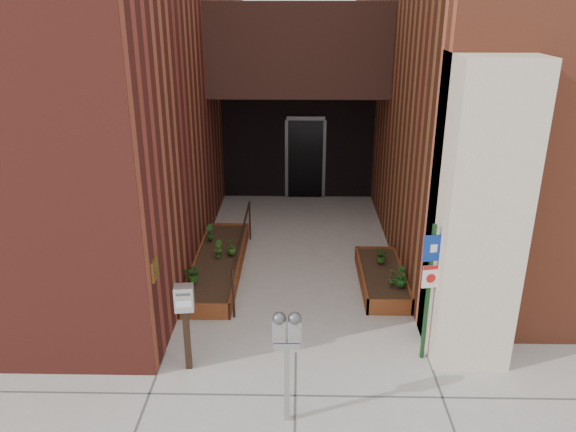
{
  "coord_description": "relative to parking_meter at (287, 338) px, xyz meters",
  "views": [
    {
      "loc": [
        0.03,
        -7.23,
        5.06
      ],
      "look_at": [
        -0.15,
        1.8,
        1.54
      ],
      "focal_mm": 35.0,
      "sensor_mm": 36.0,
      "label": 1
    }
  ],
  "objects": [
    {
      "name": "shrub_left_d",
      "position": [
        -1.72,
        5.0,
        -0.74
      ],
      "size": [
        0.26,
        0.26,
        0.36
      ],
      "primitive_type": "imported",
      "rotation": [
        0.0,
        0.0,
        5.66
      ],
      "color": "#1C621D",
      "rests_on": "planter_left"
    },
    {
      "name": "planter_left",
      "position": [
        -1.45,
        4.16,
        -1.09
      ],
      "size": [
        0.9,
        3.6,
        0.3
      ],
      "color": "brown",
      "rests_on": "ground"
    },
    {
      "name": "shrub_right_c",
      "position": [
        1.74,
        4.01,
        -0.77
      ],
      "size": [
        0.31,
        0.31,
        0.31
      ],
      "primitive_type": "imported",
      "rotation": [
        0.0,
        0.0,
        4.59
      ],
      "color": "#255317",
      "rests_on": "planter_right"
    },
    {
      "name": "parking_meter",
      "position": [
        0.0,
        0.0,
        0.0
      ],
      "size": [
        0.35,
        0.16,
        1.58
      ],
      "color": "#969799",
      "rests_on": "ground"
    },
    {
      "name": "payment_dropbox",
      "position": [
        -1.46,
        1.06,
        -0.25
      ],
      "size": [
        0.29,
        0.23,
        1.35
      ],
      "color": "black",
      "rests_on": "ground"
    },
    {
      "name": "shrub_right_a",
      "position": [
        1.95,
        3.06,
        -0.74
      ],
      "size": [
        0.29,
        0.29,
        0.37
      ],
      "primitive_type": "imported",
      "rotation": [
        0.0,
        0.0,
        1.01
      ],
      "color": "#164F18",
      "rests_on": "planter_right"
    },
    {
      "name": "shrub_left_b",
      "position": [
        -1.45,
        4.22,
        -0.76
      ],
      "size": [
        0.24,
        0.24,
        0.33
      ],
      "primitive_type": "imported",
      "rotation": [
        0.0,
        0.0,
        2.01
      ],
      "color": "#2C5E1B",
      "rests_on": "planter_left"
    },
    {
      "name": "shrub_right_b",
      "position": [
        1.8,
        3.09,
        -0.76
      ],
      "size": [
        0.25,
        0.25,
        0.33
      ],
      "primitive_type": "imported",
      "rotation": [
        0.0,
        0.0,
        2.4
      ],
      "color": "#245819",
      "rests_on": "planter_right"
    },
    {
      "name": "shrub_left_c",
      "position": [
        -1.2,
        4.33,
        -0.76
      ],
      "size": [
        0.26,
        0.26,
        0.33
      ],
      "primitive_type": "imported",
      "rotation": [
        0.0,
        0.0,
        4.03
      ],
      "color": "#275418",
      "rests_on": "planter_left"
    },
    {
      "name": "handrail",
      "position": [
        -0.95,
        4.11,
        -0.48
      ],
      "size": [
        0.04,
        3.34,
        0.9
      ],
      "color": "black",
      "rests_on": "ground"
    },
    {
      "name": "sign_post",
      "position": [
        2.0,
        1.36,
        0.11
      ],
      "size": [
        0.29,
        0.1,
        2.17
      ],
      "color": "#153B1B",
      "rests_on": "ground"
    },
    {
      "name": "planter_right",
      "position": [
        1.7,
        3.66,
        -1.09
      ],
      "size": [
        0.8,
        2.2,
        0.3
      ],
      "color": "brown",
      "rests_on": "ground"
    },
    {
      "name": "ground",
      "position": [
        0.1,
        1.46,
        -1.22
      ],
      "size": [
        80.0,
        80.0,
        0.0
      ],
      "primitive_type": "plane",
      "color": "#9E9991",
      "rests_on": "ground"
    },
    {
      "name": "shrub_left_a",
      "position": [
        -1.74,
        3.16,
        -0.75
      ],
      "size": [
        0.35,
        0.35,
        0.35
      ],
      "primitive_type": "imported",
      "rotation": [
        0.0,
        0.0,
        0.1
      ],
      "color": "#245317",
      "rests_on": "planter_left"
    },
    {
      "name": "architecture",
      "position": [
        -0.08,
        8.35,
        3.76
      ],
      "size": [
        20.0,
        14.6,
        10.0
      ],
      "color": "maroon",
      "rests_on": "ground"
    }
  ]
}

